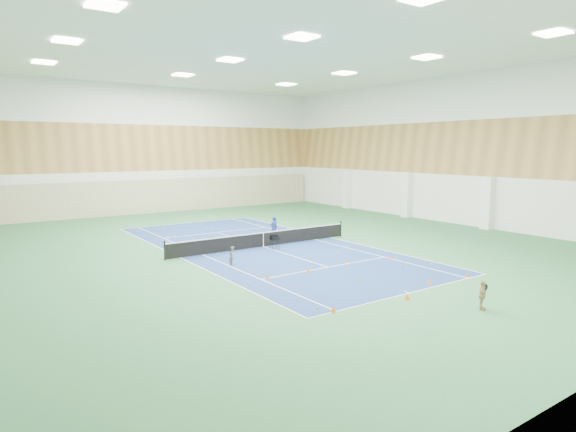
{
  "coord_description": "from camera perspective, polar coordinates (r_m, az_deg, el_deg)",
  "views": [
    {
      "loc": [
        -15.61,
        -25.25,
        6.13
      ],
      "look_at": [
        1.12,
        -1.11,
        2.0
      ],
      "focal_mm": 30.0,
      "sensor_mm": 36.0,
      "label": 1
    }
  ],
  "objects": [
    {
      "name": "cone_base_d",
      "position": [
        24.79,
        20.48,
        -6.59
      ],
      "size": [
        0.18,
        0.18,
        0.2
      ],
      "primitive_type": "cone",
      "color": "#E3530B",
      "rests_on": "ground"
    },
    {
      "name": "child_court",
      "position": [
        25.77,
        -6.57,
        -4.68
      ],
      "size": [
        0.61,
        0.6,
        1.0
      ],
      "primitive_type": "imported",
      "rotation": [
        0.0,
        0.0,
        0.73
      ],
      "color": "gray",
      "rests_on": "ground"
    },
    {
      "name": "ground",
      "position": [
        30.32,
        -2.94,
        -3.67
      ],
      "size": [
        40.0,
        40.0,
        0.0
      ],
      "primitive_type": "plane",
      "color": "#2B653B",
      "rests_on": "ground"
    },
    {
      "name": "cone_base_c",
      "position": [
        23.1,
        16.44,
        -7.44
      ],
      "size": [
        0.2,
        0.2,
        0.22
      ],
      "primitive_type": "cone",
      "color": "orange",
      "rests_on": "ground"
    },
    {
      "name": "tennis_balls_scatter",
      "position": [
        30.31,
        -2.94,
        -3.59
      ],
      "size": [
        10.57,
        22.77,
        0.07
      ],
      "primitive_type": null,
      "color": "#BECE23",
      "rests_on": "ground"
    },
    {
      "name": "court_surface",
      "position": [
        30.31,
        -2.94,
        -3.67
      ],
      "size": [
        10.97,
        23.77,
        0.01
      ],
      "primitive_type": "cube",
      "color": "navy",
      "rests_on": "ground"
    },
    {
      "name": "coach",
      "position": [
        32.36,
        -1.68,
        -1.45
      ],
      "size": [
        0.65,
        0.47,
        1.64
      ],
      "primitive_type": "imported",
      "rotation": [
        0.0,
        0.0,
        3.28
      ],
      "color": "navy",
      "rests_on": "ground"
    },
    {
      "name": "cone_base_b",
      "position": [
        20.52,
        13.95,
        -9.27
      ],
      "size": [
        0.22,
        0.22,
        0.24
      ],
      "primitive_type": "cone",
      "color": "#DC590B",
      "rests_on": "ground"
    },
    {
      "name": "child_apron",
      "position": [
        20.03,
        22.04,
        -8.69
      ],
      "size": [
        0.73,
        0.52,
        1.15
      ],
      "primitive_type": "imported",
      "rotation": [
        0.0,
        0.0,
        0.39
      ],
      "color": "tan",
      "rests_on": "ground"
    },
    {
      "name": "cone_svc_c",
      "position": [
        26.41,
        6.91,
        -5.26
      ],
      "size": [
        0.18,
        0.18,
        0.19
      ],
      "primitive_type": "cone",
      "color": "orange",
      "rests_on": "ground"
    },
    {
      "name": "cone_svc_a",
      "position": [
        23.07,
        -2.43,
        -7.14
      ],
      "size": [
        0.2,
        0.2,
        0.22
      ],
      "primitive_type": "cone",
      "color": "#E85E0C",
      "rests_on": "ground"
    },
    {
      "name": "back_curtain",
      "position": [
        47.85,
        -15.53,
        2.28
      ],
      "size": [
        35.4,
        0.16,
        3.2
      ],
      "primitive_type": "cube",
      "color": "#C6B793",
      "rests_on": "ground"
    },
    {
      "name": "ceiling_light_grid",
      "position": [
        30.25,
        -3.11,
        19.03
      ],
      "size": [
        21.4,
        25.4,
        0.06
      ],
      "primitive_type": null,
      "color": "white",
      "rests_on": "room_shell"
    },
    {
      "name": "ball_cart",
      "position": [
        29.54,
        -1.61,
        -3.13
      ],
      "size": [
        0.56,
        0.56,
        0.85
      ],
      "primitive_type": null,
      "rotation": [
        0.0,
        0.0,
        -0.15
      ],
      "color": "black",
      "rests_on": "ground"
    },
    {
      "name": "tennis_net",
      "position": [
        30.21,
        -2.95,
        -2.65
      ],
      "size": [
        12.8,
        0.1,
        1.1
      ],
      "primitive_type": null,
      "color": "black",
      "rests_on": "ground"
    },
    {
      "name": "wood_cladding",
      "position": [
        29.75,
        -3.05,
        11.6
      ],
      "size": [
        36.0,
        40.0,
        8.0
      ],
      "primitive_type": null,
      "color": "#AB7C3F",
      "rests_on": "room_shell"
    },
    {
      "name": "cone_svc_b",
      "position": [
        24.05,
        2.47,
        -6.48
      ],
      "size": [
        0.21,
        0.21,
        0.24
      ],
      "primitive_type": "cone",
      "color": "orange",
      "rests_on": "ground"
    },
    {
      "name": "cone_svc_d",
      "position": [
        27.49,
        11.95,
        -4.83
      ],
      "size": [
        0.2,
        0.2,
        0.22
      ],
      "primitive_type": "cone",
      "color": "#FF4D0D",
      "rests_on": "ground"
    },
    {
      "name": "room_shell",
      "position": [
        29.69,
        -3.02,
        7.74
      ],
      "size": [
        36.0,
        40.0,
        12.0
      ],
      "primitive_type": null,
      "color": "white",
      "rests_on": "ground"
    },
    {
      "name": "cone_base_a",
      "position": [
        18.56,
        5.42,
        -10.93
      ],
      "size": [
        0.22,
        0.22,
        0.24
      ],
      "primitive_type": "cone",
      "color": "orange",
      "rests_on": "ground"
    }
  ]
}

